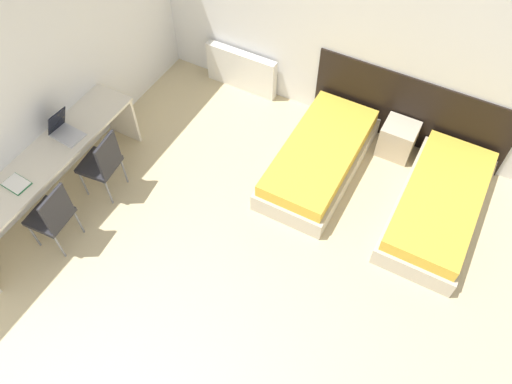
{
  "coord_description": "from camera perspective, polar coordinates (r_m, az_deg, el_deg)",
  "views": [
    {
      "loc": [
        1.52,
        -0.33,
        4.79
      ],
      "look_at": [
        0.0,
        2.46,
        0.55
      ],
      "focal_mm": 35.0,
      "sensor_mm": 36.0,
      "label": 1
    }
  ],
  "objects": [
    {
      "name": "laptop",
      "position": [
        5.92,
        -21.1,
        6.61
      ],
      "size": [
        0.36,
        0.27,
        0.33
      ],
      "rotation": [
        0.0,
        0.0,
        -0.07
      ],
      "color": "silver",
      "rests_on": "desk"
    },
    {
      "name": "wall_back",
      "position": [
        6.13,
        9.62,
        18.21
      ],
      "size": [
        5.82,
        0.05,
        2.7
      ],
      "color": "white",
      "rests_on": "ground_plane"
    },
    {
      "name": "wall_left",
      "position": [
        5.84,
        -23.22,
        12.38
      ],
      "size": [
        0.05,
        5.48,
        2.7
      ],
      "color": "white",
      "rests_on": "ground_plane"
    },
    {
      "name": "desk",
      "position": [
        5.9,
        -22.83,
        2.51
      ],
      "size": [
        0.53,
        2.48,
        0.75
      ],
      "color": "beige",
      "rests_on": "ground_plane"
    },
    {
      "name": "open_notebook",
      "position": [
        5.67,
        -25.7,
        0.85
      ],
      "size": [
        0.27,
        0.21,
        0.02
      ],
      "rotation": [
        0.0,
        0.0,
        -0.07
      ],
      "color": "#236B3D",
      "rests_on": "desk"
    },
    {
      "name": "chair_near_laptop",
      "position": [
        5.88,
        -17.13,
        3.29
      ],
      "size": [
        0.44,
        0.44,
        0.9
      ],
      "rotation": [
        0.0,
        0.0,
        0.11
      ],
      "color": "#232328",
      "rests_on": "ground_plane"
    },
    {
      "name": "chair_near_notebook",
      "position": [
        5.6,
        -22.24,
        -2.42
      ],
      "size": [
        0.43,
        0.43,
        0.9
      ],
      "rotation": [
        0.0,
        0.0,
        0.08
      ],
      "color": "#232328",
      "rests_on": "ground_plane"
    },
    {
      "name": "bed_near_door",
      "position": [
        5.98,
        20.12,
        -1.49
      ],
      "size": [
        0.88,
        1.86,
        0.42
      ],
      "color": "beige",
      "rests_on": "ground_plane"
    },
    {
      "name": "bed_near_window",
      "position": [
        6.1,
        7.22,
        3.81
      ],
      "size": [
        0.88,
        1.86,
        0.42
      ],
      "color": "beige",
      "rests_on": "ground_plane"
    },
    {
      "name": "headboard_panel",
      "position": [
        6.46,
        17.06,
        8.73
      ],
      "size": [
        2.45,
        0.03,
        1.0
      ],
      "color": "black",
      "rests_on": "ground_plane"
    },
    {
      "name": "radiator",
      "position": [
        7.09,
        -1.68,
        13.73
      ],
      "size": [
        1.04,
        0.12,
        0.59
      ],
      "color": "silver",
      "rests_on": "ground_plane"
    },
    {
      "name": "nightstand",
      "position": [
        6.48,
        15.89,
        5.84
      ],
      "size": [
        0.41,
        0.38,
        0.45
      ],
      "color": "beige",
      "rests_on": "ground_plane"
    }
  ]
}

